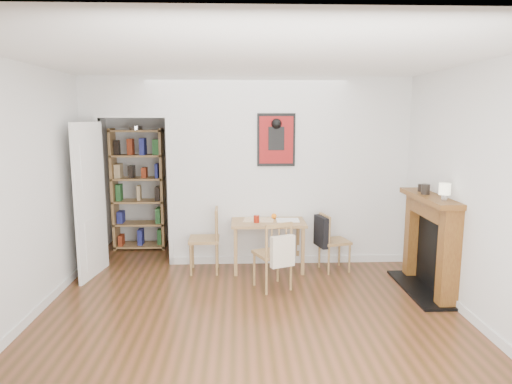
{
  "coord_description": "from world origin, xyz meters",
  "views": [
    {
      "loc": [
        -0.11,
        -4.9,
        2.07
      ],
      "look_at": [
        0.1,
        0.6,
        1.15
      ],
      "focal_mm": 32.0,
      "sensor_mm": 36.0,
      "label": 1
    }
  ],
  "objects_px": {
    "bookshelf": "(139,190)",
    "chair_front": "(273,254)",
    "red_glass": "(256,219)",
    "ceramic_jar_a": "(425,189)",
    "fireplace": "(431,240)",
    "orange_fruit": "(274,216)",
    "notebook": "(288,220)",
    "mantel_lamp": "(445,190)",
    "dining_table": "(268,227)",
    "chair_left": "(204,240)",
    "chair_right": "(333,241)",
    "ceramic_jar_b": "(421,188)"
  },
  "relations": [
    {
      "from": "bookshelf",
      "to": "chair_front",
      "type": "bearing_deg",
      "value": -42.58
    },
    {
      "from": "red_glass",
      "to": "ceramic_jar_a",
      "type": "height_order",
      "value": "ceramic_jar_a"
    },
    {
      "from": "chair_front",
      "to": "fireplace",
      "type": "bearing_deg",
      "value": -3.94
    },
    {
      "from": "bookshelf",
      "to": "orange_fruit",
      "type": "relative_size",
      "value": 26.14
    },
    {
      "from": "notebook",
      "to": "mantel_lamp",
      "type": "xyz_separation_m",
      "value": [
        1.57,
        -1.21,
        0.6
      ]
    },
    {
      "from": "bookshelf",
      "to": "ceramic_jar_a",
      "type": "xyz_separation_m",
      "value": [
        3.76,
        -1.87,
        0.29
      ]
    },
    {
      "from": "dining_table",
      "to": "mantel_lamp",
      "type": "height_order",
      "value": "mantel_lamp"
    },
    {
      "from": "chair_left",
      "to": "bookshelf",
      "type": "distance_m",
      "value": 1.68
    },
    {
      "from": "chair_front",
      "to": "notebook",
      "type": "distance_m",
      "value": 0.8
    },
    {
      "from": "orange_fruit",
      "to": "ceramic_jar_a",
      "type": "bearing_deg",
      "value": -28.05
    },
    {
      "from": "red_glass",
      "to": "notebook",
      "type": "distance_m",
      "value": 0.44
    },
    {
      "from": "chair_left",
      "to": "notebook",
      "type": "xyz_separation_m",
      "value": [
        1.13,
        0.08,
        0.25
      ]
    },
    {
      "from": "chair_right",
      "to": "notebook",
      "type": "relative_size",
      "value": 2.58
    },
    {
      "from": "chair_front",
      "to": "ceramic_jar_b",
      "type": "height_order",
      "value": "ceramic_jar_b"
    },
    {
      "from": "fireplace",
      "to": "mantel_lamp",
      "type": "xyz_separation_m",
      "value": [
        -0.04,
        -0.36,
        0.66
      ]
    },
    {
      "from": "chair_left",
      "to": "ceramic_jar_a",
      "type": "distance_m",
      "value": 2.86
    },
    {
      "from": "chair_left",
      "to": "fireplace",
      "type": "bearing_deg",
      "value": -15.63
    },
    {
      "from": "mantel_lamp",
      "to": "fireplace",
      "type": "bearing_deg",
      "value": 83.05
    },
    {
      "from": "mantel_lamp",
      "to": "ceramic_jar_a",
      "type": "relative_size",
      "value": 1.61
    },
    {
      "from": "notebook",
      "to": "ceramic_jar_b",
      "type": "bearing_deg",
      "value": -19.79
    },
    {
      "from": "orange_fruit",
      "to": "chair_left",
      "type": "bearing_deg",
      "value": -167.21
    },
    {
      "from": "orange_fruit",
      "to": "notebook",
      "type": "bearing_deg",
      "value": -36.91
    },
    {
      "from": "notebook",
      "to": "mantel_lamp",
      "type": "relative_size",
      "value": 1.55
    },
    {
      "from": "bookshelf",
      "to": "ceramic_jar_a",
      "type": "relative_size",
      "value": 15.59
    },
    {
      "from": "orange_fruit",
      "to": "notebook",
      "type": "height_order",
      "value": "orange_fruit"
    },
    {
      "from": "chair_front",
      "to": "bookshelf",
      "type": "height_order",
      "value": "bookshelf"
    },
    {
      "from": "chair_right",
      "to": "mantel_lamp",
      "type": "height_order",
      "value": "mantel_lamp"
    },
    {
      "from": "chair_front",
      "to": "ceramic_jar_a",
      "type": "xyz_separation_m",
      "value": [
        1.79,
        -0.06,
        0.79
      ]
    },
    {
      "from": "chair_left",
      "to": "orange_fruit",
      "type": "height_order",
      "value": "chair_left"
    },
    {
      "from": "ceramic_jar_a",
      "to": "chair_front",
      "type": "bearing_deg",
      "value": 178.05
    },
    {
      "from": "fireplace",
      "to": "red_glass",
      "type": "xyz_separation_m",
      "value": [
        -2.04,
        0.76,
        0.11
      ]
    },
    {
      "from": "red_glass",
      "to": "fireplace",
      "type": "bearing_deg",
      "value": -20.32
    },
    {
      "from": "chair_right",
      "to": "chair_front",
      "type": "relative_size",
      "value": 0.92
    },
    {
      "from": "chair_right",
      "to": "notebook",
      "type": "height_order",
      "value": "chair_right"
    },
    {
      "from": "red_glass",
      "to": "chair_right",
      "type": "bearing_deg",
      "value": 0.52
    },
    {
      "from": "dining_table",
      "to": "chair_right",
      "type": "bearing_deg",
      "value": -5.51
    },
    {
      "from": "bookshelf",
      "to": "orange_fruit",
      "type": "xyz_separation_m",
      "value": [
        2.05,
        -0.96,
        -0.22
      ]
    },
    {
      "from": "chair_left",
      "to": "mantel_lamp",
      "type": "distance_m",
      "value": 3.04
    },
    {
      "from": "bookshelf",
      "to": "orange_fruit",
      "type": "height_order",
      "value": "bookshelf"
    },
    {
      "from": "dining_table",
      "to": "chair_front",
      "type": "distance_m",
      "value": 0.74
    },
    {
      "from": "dining_table",
      "to": "ceramic_jar_b",
      "type": "height_order",
      "value": "ceramic_jar_b"
    },
    {
      "from": "chair_front",
      "to": "bookshelf",
      "type": "xyz_separation_m",
      "value": [
        -1.97,
        1.81,
        0.5
      ]
    },
    {
      "from": "ceramic_jar_a",
      "to": "bookshelf",
      "type": "bearing_deg",
      "value": 153.55
    },
    {
      "from": "fireplace",
      "to": "orange_fruit",
      "type": "xyz_separation_m",
      "value": [
        -1.79,
        0.98,
        0.09
      ]
    },
    {
      "from": "bookshelf",
      "to": "chair_left",
      "type": "bearing_deg",
      "value": -46.91
    },
    {
      "from": "dining_table",
      "to": "chair_front",
      "type": "height_order",
      "value": "chair_front"
    },
    {
      "from": "chair_right",
      "to": "red_glass",
      "type": "bearing_deg",
      "value": -179.48
    },
    {
      "from": "bookshelf",
      "to": "notebook",
      "type": "relative_size",
      "value": 6.23
    },
    {
      "from": "red_glass",
      "to": "ceramic_jar_b",
      "type": "xyz_separation_m",
      "value": [
        2.0,
        -0.47,
        0.48
      ]
    },
    {
      "from": "dining_table",
      "to": "fireplace",
      "type": "distance_m",
      "value": 2.06
    }
  ]
}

